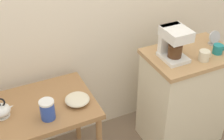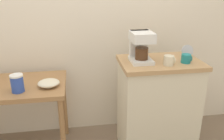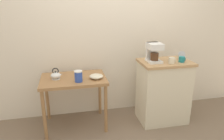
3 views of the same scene
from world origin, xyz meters
name	(u,v)px [view 1 (image 1 of 3)]	position (x,y,z in m)	size (l,w,h in m)	color
wooden_table	(36,117)	(-0.60, 0.07, 0.63)	(0.87, 0.59, 0.72)	#9E7044
kitchen_counter	(183,97)	(0.67, -0.05, 0.46)	(0.71, 0.49, 0.92)	beige
bowl_stoneware	(77,99)	(-0.30, -0.02, 0.76)	(0.18, 0.18, 0.06)	beige
teakettle	(1,110)	(-0.82, 0.07, 0.77)	(0.16, 0.13, 0.15)	white
canister_enamel	(47,110)	(-0.54, -0.09, 0.80)	(0.10, 0.10, 0.15)	#2D4CAD
coffee_maker	(173,42)	(0.49, -0.04, 1.06)	(0.18, 0.22, 0.26)	white
mug_dark_teal	(218,49)	(0.86, -0.14, 0.95)	(0.09, 0.08, 0.08)	teal
mug_small_cream	(204,56)	(0.69, -0.18, 0.96)	(0.09, 0.08, 0.08)	beige
table_clock	(214,39)	(0.93, -0.01, 0.97)	(0.11, 0.05, 0.12)	#B2B5BA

